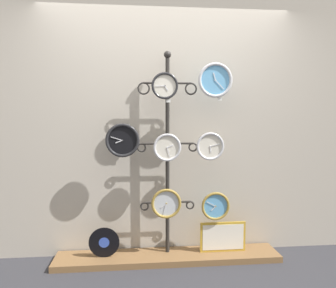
% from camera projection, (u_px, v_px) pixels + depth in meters
% --- Properties ---
extents(ground_plane, '(12.00, 12.00, 0.00)m').
position_uv_depth(ground_plane, '(172.00, 277.00, 2.89)').
color(ground_plane, '#333338').
extents(shop_wall, '(4.40, 0.04, 2.80)m').
position_uv_depth(shop_wall, '(166.00, 118.00, 3.34)').
color(shop_wall, '#BCB2A3').
rests_on(shop_wall, ground_plane).
extents(low_shelf, '(2.20, 0.36, 0.06)m').
position_uv_depth(low_shelf, '(168.00, 257.00, 3.23)').
color(low_shelf, brown).
rests_on(low_shelf, ground_plane).
extents(display_stand, '(0.60, 0.44, 2.04)m').
position_uv_depth(display_stand, '(167.00, 194.00, 3.24)').
color(display_stand, '#282623').
rests_on(display_stand, ground_plane).
extents(clock_top_center, '(0.25, 0.04, 0.25)m').
position_uv_depth(clock_top_center, '(165.00, 86.00, 3.06)').
color(clock_top_center, silver).
extents(clock_top_right, '(0.33, 0.04, 0.33)m').
position_uv_depth(clock_top_right, '(215.00, 80.00, 3.08)').
color(clock_top_right, '#60A8DB').
extents(clock_middle_left, '(0.32, 0.04, 0.32)m').
position_uv_depth(clock_middle_left, '(123.00, 140.00, 3.05)').
color(clock_middle_left, black).
extents(clock_middle_center, '(0.27, 0.04, 0.27)m').
position_uv_depth(clock_middle_center, '(167.00, 147.00, 3.11)').
color(clock_middle_center, silver).
extents(clock_middle_right, '(0.27, 0.04, 0.27)m').
position_uv_depth(clock_middle_right, '(210.00, 146.00, 3.16)').
color(clock_middle_right, silver).
extents(clock_bottom_center, '(0.29, 0.04, 0.29)m').
position_uv_depth(clock_bottom_center, '(166.00, 204.00, 3.14)').
color(clock_bottom_center, silver).
extents(clock_bottom_right, '(0.28, 0.04, 0.28)m').
position_uv_depth(clock_bottom_right, '(215.00, 206.00, 3.21)').
color(clock_bottom_right, '#60A8DB').
extents(vinyl_record, '(0.29, 0.01, 0.29)m').
position_uv_depth(vinyl_record, '(104.00, 242.00, 3.14)').
color(vinyl_record, black).
rests_on(vinyl_record, low_shelf).
extents(picture_frame, '(0.46, 0.02, 0.30)m').
position_uv_depth(picture_frame, '(223.00, 237.00, 3.28)').
color(picture_frame, gold).
rests_on(picture_frame, low_shelf).
extents(price_tag_upper, '(0.04, 0.00, 0.03)m').
position_uv_depth(price_tag_upper, '(168.00, 101.00, 3.07)').
color(price_tag_upper, white).
extents(price_tag_mid, '(0.04, 0.00, 0.03)m').
position_uv_depth(price_tag_mid, '(220.00, 99.00, 3.10)').
color(price_tag_mid, white).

